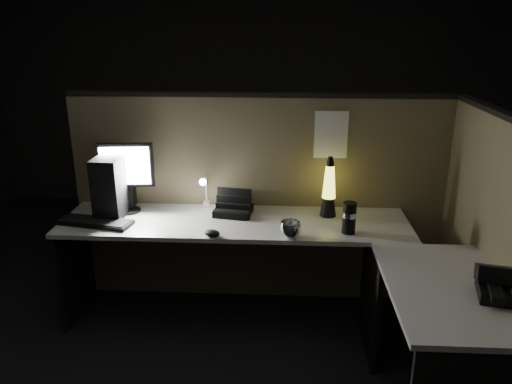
# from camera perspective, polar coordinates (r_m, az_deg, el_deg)

# --- Properties ---
(floor) EXTENTS (6.00, 6.00, 0.00)m
(floor) POSITION_cam_1_polar(r_m,az_deg,el_deg) (3.16, -0.49, -19.95)
(floor) COLOR black
(floor) RESTS_ON ground
(room_shell) EXTENTS (6.00, 6.00, 6.00)m
(room_shell) POSITION_cam_1_polar(r_m,az_deg,el_deg) (2.49, -0.60, 10.56)
(room_shell) COLOR silver
(room_shell) RESTS_ON ground
(partition_back) EXTENTS (2.66, 0.06, 1.50)m
(partition_back) POSITION_cam_1_polar(r_m,az_deg,el_deg) (3.61, 0.44, -1.08)
(partition_back) COLOR brown
(partition_back) RESTS_ON ground
(partition_right) EXTENTS (0.06, 1.66, 1.50)m
(partition_right) POSITION_cam_1_polar(r_m,az_deg,el_deg) (3.06, 25.45, -6.74)
(partition_right) COLOR brown
(partition_right) RESTS_ON ground
(desk) EXTENTS (2.60, 1.60, 0.73)m
(desk) POSITION_cam_1_polar(r_m,az_deg,el_deg) (3.05, 3.20, -8.49)
(desk) COLOR #B1B0A7
(desk) RESTS_ON ground
(pc_tower) EXTENTS (0.18, 0.39, 0.41)m
(pc_tower) POSITION_cam_1_polar(r_m,az_deg,el_deg) (3.52, -15.96, 0.87)
(pc_tower) COLOR black
(pc_tower) RESTS_ON desk
(monitor) EXTENTS (0.38, 0.16, 0.48)m
(monitor) POSITION_cam_1_polar(r_m,az_deg,el_deg) (3.51, -14.61, 2.37)
(monitor) COLOR black
(monitor) RESTS_ON desk
(keyboard) EXTENTS (0.51, 0.25, 0.02)m
(keyboard) POSITION_cam_1_polar(r_m,az_deg,el_deg) (3.42, -17.90, -3.31)
(keyboard) COLOR black
(keyboard) RESTS_ON desk
(mouse) EXTENTS (0.12, 0.11, 0.04)m
(mouse) POSITION_cam_1_polar(r_m,az_deg,el_deg) (3.08, -5.05, -4.70)
(mouse) COLOR black
(mouse) RESTS_ON desk
(clip_lamp) EXTENTS (0.05, 0.19, 0.24)m
(clip_lamp) POSITION_cam_1_polar(r_m,az_deg,el_deg) (3.49, -5.88, 0.26)
(clip_lamp) COLOR silver
(clip_lamp) RESTS_ON desk
(organizer) EXTENTS (0.27, 0.25, 0.18)m
(organizer) POSITION_cam_1_polar(r_m,az_deg,el_deg) (3.42, -2.59, -1.83)
(organizer) COLOR black
(organizer) RESTS_ON desk
(lava_lamp) EXTENTS (0.11, 0.11, 0.41)m
(lava_lamp) POSITION_cam_1_polar(r_m,az_deg,el_deg) (3.38, 8.33, 0.04)
(lava_lamp) COLOR black
(lava_lamp) RESTS_ON desk
(travel_mug) EXTENTS (0.09, 0.09, 0.20)m
(travel_mug) POSITION_cam_1_polar(r_m,az_deg,el_deg) (3.14, 10.60, -2.92)
(travel_mug) COLOR black
(travel_mug) RESTS_ON desk
(steel_mug) EXTENTS (0.16, 0.16, 0.10)m
(steel_mug) POSITION_cam_1_polar(r_m,az_deg,el_deg) (3.05, 3.95, -4.27)
(steel_mug) COLOR silver
(steel_mug) RESTS_ON desk
(figurine) EXTENTS (0.06, 0.06, 0.06)m
(figurine) POSITION_cam_1_polar(r_m,az_deg,el_deg) (3.37, 10.31, -2.39)
(figurine) COLOR gold
(figurine) RESTS_ON desk
(pinned_paper) EXTENTS (0.23, 0.00, 0.32)m
(pinned_paper) POSITION_cam_1_polar(r_m,az_deg,el_deg) (3.44, 8.57, 6.48)
(pinned_paper) COLOR white
(pinned_paper) RESTS_ON partition_back
(desk_phone) EXTENTS (0.30, 0.30, 0.15)m
(desk_phone) POSITION_cam_1_polar(r_m,az_deg,el_deg) (2.70, 26.60, -9.48)
(desk_phone) COLOR black
(desk_phone) RESTS_ON desk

